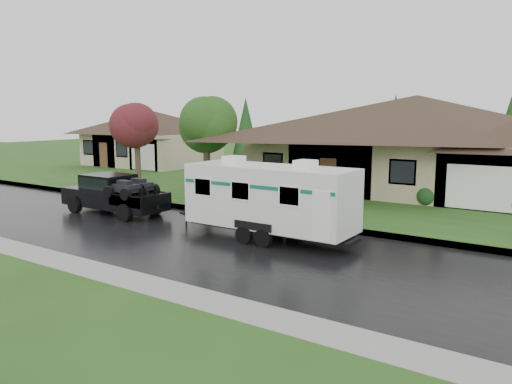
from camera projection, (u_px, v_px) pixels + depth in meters
ground at (255, 233)px, 19.69m from camera, size 140.00×140.00×0.00m
road at (224, 244)px, 18.06m from camera, size 140.00×8.00×0.01m
curb at (284, 221)px, 21.52m from camera, size 140.00×0.50×0.15m
lawn at (386, 186)px, 31.94m from camera, size 140.00×26.00×0.15m
house_main at (420, 132)px, 29.17m from camera, size 19.44×10.80×6.90m
house_far at (153, 133)px, 44.27m from camera, size 10.80×8.64×5.80m
tree_left_green at (206, 125)px, 28.32m from camera, size 3.39×3.39×5.61m
tree_red at (137, 127)px, 33.45m from camera, size 3.18×3.18×5.27m
shrub_row at (386, 191)px, 26.08m from camera, size 13.60×1.00×1.00m
pickup_truck at (113, 193)px, 23.47m from camera, size 5.52×2.10×1.84m
travel_trailer at (270, 197)px, 18.49m from camera, size 6.81×2.39×3.06m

